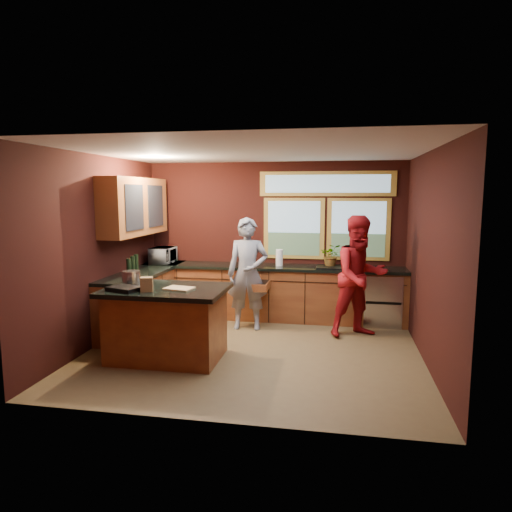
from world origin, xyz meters
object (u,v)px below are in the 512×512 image
(island, at_px, (167,323))
(person_red, at_px, (360,276))
(person_grey, at_px, (248,274))
(cutting_board, at_px, (179,288))
(stock_pot, at_px, (131,277))

(island, xyz_separation_m, person_red, (2.52, 1.43, 0.44))
(person_grey, bearing_deg, island, -123.24)
(person_grey, distance_m, person_red, 1.74)
(cutting_board, bearing_deg, stock_pot, 165.07)
(person_red, height_order, stock_pot, person_red)
(person_grey, height_order, person_red, person_red)
(island, bearing_deg, person_grey, 62.47)
(island, relative_size, person_red, 0.84)
(stock_pot, bearing_deg, cutting_board, -14.93)
(person_red, xyz_separation_m, cutting_board, (-2.32, -1.48, 0.04))
(island, distance_m, cutting_board, 0.52)
(person_grey, xyz_separation_m, cutting_board, (-0.58, -1.55, 0.06))
(cutting_board, xyz_separation_m, stock_pot, (-0.75, 0.20, 0.08))
(person_grey, distance_m, stock_pot, 1.90)
(person_red, xyz_separation_m, stock_pot, (-3.07, -1.28, 0.12))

